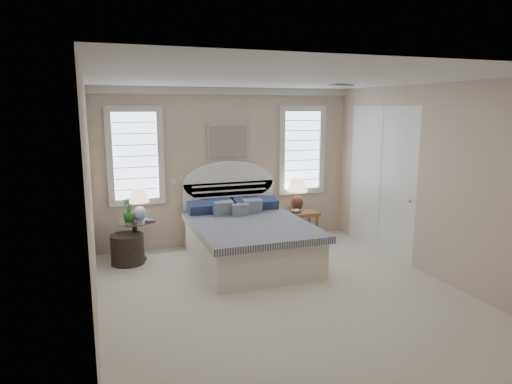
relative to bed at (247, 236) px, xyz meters
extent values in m
cube|color=beige|center=(0.00, -1.46, -0.39)|extent=(4.50, 5.00, 0.01)
cube|color=silver|center=(0.00, -1.46, 2.31)|extent=(4.50, 5.00, 0.01)
cube|color=#C2AB92|center=(0.00, 1.04, 0.96)|extent=(4.50, 0.02, 2.70)
cube|color=#C2AB92|center=(-2.25, -1.46, 0.96)|extent=(0.02, 5.00, 2.70)
cube|color=#C2AB92|center=(2.25, -1.46, 0.96)|extent=(0.02, 5.00, 2.70)
cube|color=silver|center=(0.00, 1.00, 2.25)|extent=(4.50, 0.08, 0.12)
cube|color=#B2B2B2|center=(1.20, -0.66, 2.29)|extent=(0.30, 0.20, 0.02)
cube|color=silver|center=(-0.95, 1.03, 0.76)|extent=(0.08, 0.01, 0.12)
cube|color=#C5DBF9|center=(-1.55, 1.02, 1.21)|extent=(0.90, 0.06, 1.60)
cube|color=#C5DBF9|center=(1.40, 1.02, 1.21)|extent=(0.90, 0.06, 1.60)
cube|color=silver|center=(0.00, 1.00, 1.43)|extent=(0.74, 0.04, 0.58)
cube|color=white|center=(2.23, -0.26, 0.81)|extent=(0.02, 1.80, 2.40)
cube|color=silver|center=(0.00, -0.13, -0.11)|extent=(1.60, 2.10, 0.55)
cube|color=navy|center=(0.00, -0.18, 0.20)|extent=(1.72, 2.15, 0.10)
cube|color=white|center=(0.00, 0.98, 0.16)|extent=(1.62, 0.08, 1.10)
cube|color=#1F2B4F|center=(-0.40, 0.70, 0.34)|extent=(0.75, 0.31, 0.23)
cube|color=#1F2B4F|center=(0.40, 0.70, 0.34)|extent=(0.75, 0.31, 0.23)
cube|color=#354E77|center=(-0.25, 0.47, 0.32)|extent=(0.33, 0.20, 0.34)
cube|color=#354E77|center=(0.25, 0.47, 0.32)|extent=(0.33, 0.20, 0.34)
cube|color=#354E77|center=(0.00, 0.37, 0.30)|extent=(0.28, 0.14, 0.29)
cylinder|color=black|center=(-1.65, 0.59, -0.37)|extent=(0.32, 0.32, 0.03)
cylinder|color=black|center=(-1.65, 0.59, -0.09)|extent=(0.08, 0.08, 0.60)
cylinder|color=silver|center=(-1.65, 0.59, 0.23)|extent=(0.56, 0.56, 0.02)
cube|color=#976031|center=(1.30, 0.69, 0.11)|extent=(0.50, 0.40, 0.06)
cube|color=#976031|center=(1.30, 0.69, -0.21)|extent=(0.44, 0.34, 0.03)
cube|color=#976031|center=(1.10, 0.54, -0.15)|extent=(0.04, 0.04, 0.47)
cube|color=#976031|center=(1.10, 0.84, -0.15)|extent=(0.04, 0.04, 0.47)
cube|color=#976031|center=(1.50, 0.54, -0.15)|extent=(0.04, 0.04, 0.47)
cube|color=#976031|center=(1.50, 0.84, -0.15)|extent=(0.04, 0.04, 0.47)
cylinder|color=black|center=(-1.78, 0.46, -0.16)|extent=(0.65, 0.65, 0.46)
cylinder|color=silver|center=(-1.57, 0.59, 0.26)|extent=(0.12, 0.12, 0.03)
ellipsoid|color=silver|center=(-1.57, 0.59, 0.36)|extent=(0.23, 0.23, 0.24)
cylinder|color=gold|center=(-1.57, 0.59, 0.51)|extent=(0.03, 0.03, 0.09)
cylinder|color=black|center=(1.24, 0.83, 0.16)|extent=(0.16, 0.16, 0.03)
ellipsoid|color=black|center=(1.24, 0.83, 0.28)|extent=(0.29, 0.29, 0.28)
cylinder|color=gold|center=(1.24, 0.83, 0.45)|extent=(0.04, 0.04, 0.10)
imported|color=#29662C|center=(-1.72, 0.59, 0.42)|extent=(0.24, 0.24, 0.36)
cube|color=maroon|center=(-1.43, 0.42, 0.25)|extent=(0.18, 0.15, 0.02)
cube|color=navy|center=(-1.43, 0.42, 0.28)|extent=(0.17, 0.14, 0.02)
cube|color=maroon|center=(1.13, 0.63, 0.15)|extent=(0.19, 0.16, 0.02)
cube|color=navy|center=(1.13, 0.63, 0.18)|extent=(0.17, 0.15, 0.02)
cube|color=beige|center=(1.13, 0.63, 0.20)|extent=(0.16, 0.15, 0.02)
camera|label=1|loc=(-2.19, -6.53, 1.99)|focal=32.00mm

